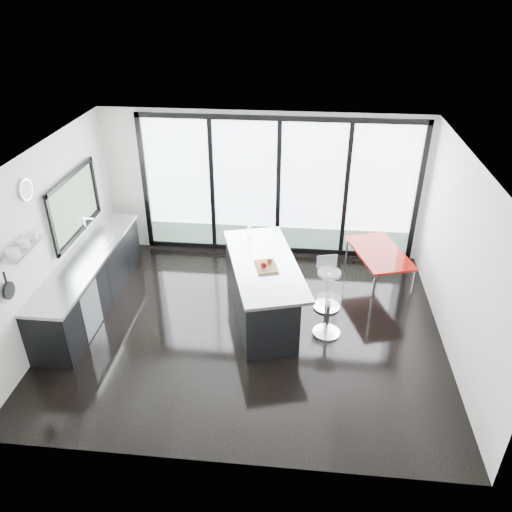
# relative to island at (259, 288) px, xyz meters

# --- Properties ---
(floor) EXTENTS (6.00, 5.00, 0.00)m
(floor) POSITION_rel_island_xyz_m (-0.14, -0.43, -0.49)
(floor) COLOR black
(floor) RESTS_ON ground
(ceiling) EXTENTS (6.00, 5.00, 0.00)m
(ceiling) POSITION_rel_island_xyz_m (-0.14, -0.43, 2.31)
(ceiling) COLOR white
(ceiling) RESTS_ON wall_back
(wall_back) EXTENTS (6.00, 0.09, 2.80)m
(wall_back) POSITION_rel_island_xyz_m (0.13, 2.04, 0.78)
(wall_back) COLOR silver
(wall_back) RESTS_ON ground
(wall_front) EXTENTS (6.00, 0.00, 2.80)m
(wall_front) POSITION_rel_island_xyz_m (-0.14, -2.93, 0.91)
(wall_front) COLOR silver
(wall_front) RESTS_ON ground
(wall_left) EXTENTS (0.26, 5.00, 2.80)m
(wall_left) POSITION_rel_island_xyz_m (-3.11, -0.16, 1.07)
(wall_left) COLOR silver
(wall_left) RESTS_ON ground
(wall_right) EXTENTS (0.00, 5.00, 2.80)m
(wall_right) POSITION_rel_island_xyz_m (2.86, -0.43, 0.91)
(wall_right) COLOR silver
(wall_right) RESTS_ON ground
(counter_cabinets) EXTENTS (0.69, 3.24, 1.36)m
(counter_cabinets) POSITION_rel_island_xyz_m (-2.81, -0.03, -0.02)
(counter_cabinets) COLOR black
(counter_cabinets) RESTS_ON floor
(island) EXTENTS (1.60, 2.53, 1.25)m
(island) POSITION_rel_island_xyz_m (0.00, 0.00, 0.00)
(island) COLOR black
(island) RESTS_ON floor
(bar_stool_near) EXTENTS (0.54, 0.54, 0.68)m
(bar_stool_near) POSITION_rel_island_xyz_m (1.10, -0.43, -0.15)
(bar_stool_near) COLOR silver
(bar_stool_near) RESTS_ON floor
(bar_stool_far) EXTENTS (0.56, 0.56, 0.71)m
(bar_stool_far) POSITION_rel_island_xyz_m (1.11, 0.26, -0.13)
(bar_stool_far) COLOR silver
(bar_stool_far) RESTS_ON floor
(red_table) EXTENTS (1.14, 1.52, 0.72)m
(red_table) POSITION_rel_island_xyz_m (1.98, 0.97, -0.13)
(red_table) COLOR maroon
(red_table) RESTS_ON floor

